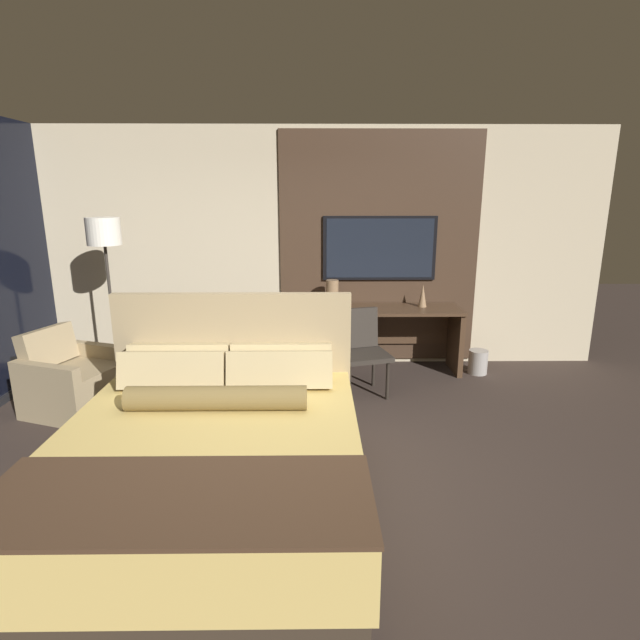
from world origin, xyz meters
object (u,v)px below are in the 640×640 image
object	(u,v)px
armchair_by_window	(74,382)
waste_bin	(478,362)
bed	(213,458)
floor_lamp	(105,246)
desk	(380,327)
vase_tall	(423,296)
desk_chair	(359,344)
vase_short	(332,294)
tv	(380,248)

from	to	relation	value
armchair_by_window	waste_bin	distance (m)	4.35
bed	floor_lamp	bearing A→B (deg)	123.67
waste_bin	desk	bearing A→B (deg)	172.99
desk	armchair_by_window	bearing A→B (deg)	-160.74
vase_tall	armchair_by_window	bearing A→B (deg)	-162.86
bed	floor_lamp	xyz separation A→B (m)	(-1.48, 2.22, 1.16)
desk_chair	waste_bin	world-z (taller)	desk_chair
bed	vase_short	xyz separation A→B (m)	(0.88, 2.71, 0.56)
bed	vase_short	distance (m)	2.90
vase_tall	waste_bin	xyz separation A→B (m)	(0.65, -0.16, -0.76)
desk_chair	waste_bin	bearing A→B (deg)	5.10
tv	waste_bin	size ratio (longest dim) A/B	4.75
tv	desk_chair	bearing A→B (deg)	-108.39
floor_lamp	waste_bin	world-z (taller)	floor_lamp
desk	desk_chair	bearing A→B (deg)	-114.32
desk	desk_chair	world-z (taller)	desk_chair
armchair_by_window	vase_tall	bearing A→B (deg)	-53.67
desk	vase_short	size ratio (longest dim) A/B	5.84
tv	floor_lamp	xyz separation A→B (m)	(-2.92, -0.70, 0.10)
vase_short	desk	bearing A→B (deg)	-2.55
floor_lamp	vase_short	xyz separation A→B (m)	(2.36, 0.48, -0.60)
vase_tall	bed	bearing A→B (deg)	-125.47
tv	vase_short	distance (m)	0.78
floor_lamp	vase_tall	bearing A→B (deg)	8.06
bed	floor_lamp	distance (m)	2.91
bed	desk_chair	bearing A→B (deg)	60.59
desk	tv	distance (m)	0.93
vase_short	waste_bin	world-z (taller)	vase_short
armchair_by_window	floor_lamp	size ratio (longest dim) A/B	0.53
desk	bed	bearing A→B (deg)	-118.20
armchair_by_window	vase_tall	xyz separation A→B (m)	(3.59, 1.11, 0.62)
desk_chair	floor_lamp	world-z (taller)	floor_lamp
floor_lamp	vase_tall	distance (m)	3.50
desk	vase_short	distance (m)	0.69
desk_chair	waste_bin	xyz separation A→B (m)	(1.44, 0.52, -0.38)
bed	vase_tall	bearing A→B (deg)	54.53
desk_chair	vase_tall	xyz separation A→B (m)	(0.79, 0.69, 0.38)
desk_chair	vase_short	distance (m)	0.84
tv	floor_lamp	bearing A→B (deg)	-166.58
bed	waste_bin	bearing A→B (deg)	44.60
vase_short	tv	bearing A→B (deg)	20.77
desk_chair	vase_tall	distance (m)	1.11
bed	armchair_by_window	bearing A→B (deg)	136.16
desk_chair	floor_lamp	size ratio (longest dim) A/B	0.48
tv	waste_bin	world-z (taller)	tv
desk	vase_tall	bearing A→B (deg)	2.76
bed	vase_short	bearing A→B (deg)	72.04
armchair_by_window	waste_bin	world-z (taller)	armchair_by_window
floor_lamp	waste_bin	distance (m)	4.30
bed	desk_chair	size ratio (longest dim) A/B	2.52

